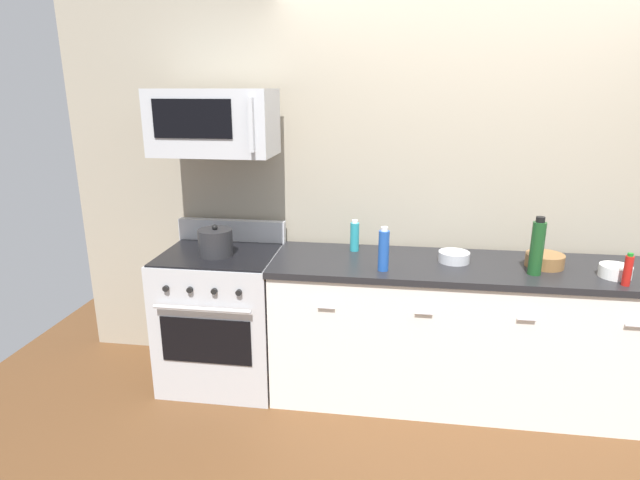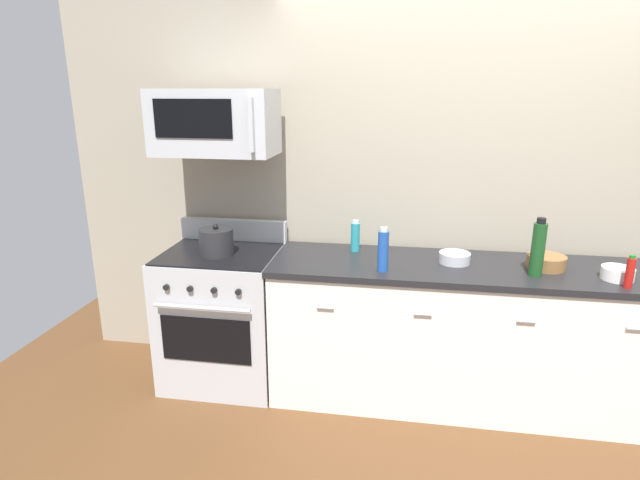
{
  "view_description": "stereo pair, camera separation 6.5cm",
  "coord_description": "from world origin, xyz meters",
  "px_view_note": "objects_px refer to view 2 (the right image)",
  "views": [
    {
      "loc": [
        -0.48,
        -3.06,
        1.95
      ],
      "look_at": [
        -0.92,
        -0.05,
        1.05
      ],
      "focal_mm": 28.84,
      "sensor_mm": 36.0,
      "label": 1
    },
    {
      "loc": [
        -0.42,
        -3.05,
        1.95
      ],
      "look_at": [
        -0.92,
        -0.05,
        1.05
      ],
      "focal_mm": 28.84,
      "sensor_mm": 36.0,
      "label": 2
    }
  ],
  "objects_px": {
    "microwave": "(215,122)",
    "bowl_wooden_salad": "(546,261)",
    "bottle_dish_soap": "(355,236)",
    "bottle_hot_sauce_red": "(630,272)",
    "bowl_steel_prep": "(455,257)",
    "bottle_soda_blue": "(383,250)",
    "stockpot": "(216,242)",
    "bowl_white_ceramic": "(618,273)",
    "bottle_wine_green": "(538,249)",
    "range_oven": "(224,315)"
  },
  "relations": [
    {
      "from": "bottle_hot_sauce_red",
      "to": "bowl_white_ceramic",
      "type": "bearing_deg",
      "value": 93.07
    },
    {
      "from": "microwave",
      "to": "bottle_dish_soap",
      "type": "distance_m",
      "value": 1.14
    },
    {
      "from": "microwave",
      "to": "bottle_soda_blue",
      "type": "bearing_deg",
      "value": -12.03
    },
    {
      "from": "microwave",
      "to": "bowl_wooden_salad",
      "type": "height_order",
      "value": "microwave"
    },
    {
      "from": "bottle_hot_sauce_red",
      "to": "bowl_white_ceramic",
      "type": "xyz_separation_m",
      "value": [
        -0.01,
        0.13,
        -0.05
      ]
    },
    {
      "from": "bottle_wine_green",
      "to": "bottle_dish_soap",
      "type": "bearing_deg",
      "value": 164.22
    },
    {
      "from": "bowl_steel_prep",
      "to": "stockpot",
      "type": "relative_size",
      "value": 0.87
    },
    {
      "from": "bottle_soda_blue",
      "to": "bottle_dish_soap",
      "type": "distance_m",
      "value": 0.41
    },
    {
      "from": "bowl_wooden_salad",
      "to": "bottle_hot_sauce_red",
      "type": "bearing_deg",
      "value": -36.4
    },
    {
      "from": "bottle_soda_blue",
      "to": "bowl_steel_prep",
      "type": "height_order",
      "value": "bottle_soda_blue"
    },
    {
      "from": "bottle_wine_green",
      "to": "bottle_hot_sauce_red",
      "type": "relative_size",
      "value": 1.85
    },
    {
      "from": "bowl_white_ceramic",
      "to": "bowl_steel_prep",
      "type": "xyz_separation_m",
      "value": [
        -0.88,
        0.15,
        -0.0
      ]
    },
    {
      "from": "bottle_dish_soap",
      "to": "bowl_wooden_salad",
      "type": "xyz_separation_m",
      "value": [
        1.16,
        -0.15,
        -0.06
      ]
    },
    {
      "from": "stockpot",
      "to": "bottle_soda_blue",
      "type": "bearing_deg",
      "value": -6.91
    },
    {
      "from": "bottle_wine_green",
      "to": "stockpot",
      "type": "bearing_deg",
      "value": 177.88
    },
    {
      "from": "bottle_soda_blue",
      "to": "bowl_steel_prep",
      "type": "relative_size",
      "value": 1.39
    },
    {
      "from": "bottle_soda_blue",
      "to": "bottle_wine_green",
      "type": "bearing_deg",
      "value": 3.83
    },
    {
      "from": "bottle_wine_green",
      "to": "bowl_white_ceramic",
      "type": "distance_m",
      "value": 0.46
    },
    {
      "from": "bowl_white_ceramic",
      "to": "bowl_steel_prep",
      "type": "bearing_deg",
      "value": 170.54
    },
    {
      "from": "range_oven",
      "to": "bowl_wooden_salad",
      "type": "distance_m",
      "value": 2.09
    },
    {
      "from": "microwave",
      "to": "bowl_wooden_salad",
      "type": "xyz_separation_m",
      "value": [
        2.03,
        -0.02,
        -0.79
      ]
    },
    {
      "from": "bottle_hot_sauce_red",
      "to": "bowl_wooden_salad",
      "type": "xyz_separation_m",
      "value": [
        -0.35,
        0.26,
        -0.05
      ]
    },
    {
      "from": "bowl_white_ceramic",
      "to": "bowl_steel_prep",
      "type": "distance_m",
      "value": 0.89
    },
    {
      "from": "bottle_dish_soap",
      "to": "bowl_wooden_salad",
      "type": "distance_m",
      "value": 1.17
    },
    {
      "from": "bottle_wine_green",
      "to": "bottle_soda_blue",
      "type": "distance_m",
      "value": 0.87
    },
    {
      "from": "bottle_wine_green",
      "to": "bowl_steel_prep",
      "type": "xyz_separation_m",
      "value": [
        -0.44,
        0.16,
        -0.13
      ]
    },
    {
      "from": "range_oven",
      "to": "bottle_hot_sauce_red",
      "type": "bearing_deg",
      "value": -5.72
    },
    {
      "from": "bottle_wine_green",
      "to": "bottle_dish_soap",
      "type": "relative_size",
      "value": 1.64
    },
    {
      "from": "bottle_soda_blue",
      "to": "bowl_steel_prep",
      "type": "xyz_separation_m",
      "value": [
        0.43,
        0.22,
        -0.09
      ]
    },
    {
      "from": "microwave",
      "to": "bottle_wine_green",
      "type": "height_order",
      "value": "microwave"
    },
    {
      "from": "bowl_wooden_salad",
      "to": "microwave",
      "type": "bearing_deg",
      "value": 179.38
    },
    {
      "from": "bowl_steel_prep",
      "to": "bowl_wooden_salad",
      "type": "distance_m",
      "value": 0.53
    },
    {
      "from": "microwave",
      "to": "bowl_white_ceramic",
      "type": "bearing_deg",
      "value": -3.72
    },
    {
      "from": "microwave",
      "to": "bowl_wooden_salad",
      "type": "distance_m",
      "value": 2.18
    },
    {
      "from": "microwave",
      "to": "bottle_dish_soap",
      "type": "height_order",
      "value": "microwave"
    },
    {
      "from": "bottle_wine_green",
      "to": "stockpot",
      "type": "distance_m",
      "value": 1.94
    },
    {
      "from": "stockpot",
      "to": "bottle_wine_green",
      "type": "bearing_deg",
      "value": -2.12
    },
    {
      "from": "bottle_hot_sauce_red",
      "to": "bowl_steel_prep",
      "type": "relative_size",
      "value": 0.97
    },
    {
      "from": "bottle_hot_sauce_red",
      "to": "bowl_wooden_salad",
      "type": "relative_size",
      "value": 0.82
    },
    {
      "from": "range_oven",
      "to": "bottle_wine_green",
      "type": "bearing_deg",
      "value": -3.69
    },
    {
      "from": "bottle_dish_soap",
      "to": "bowl_steel_prep",
      "type": "distance_m",
      "value": 0.65
    },
    {
      "from": "bowl_white_ceramic",
      "to": "stockpot",
      "type": "bearing_deg",
      "value": 178.64
    },
    {
      "from": "microwave",
      "to": "bowl_white_ceramic",
      "type": "relative_size",
      "value": 4.31
    },
    {
      "from": "bottle_wine_green",
      "to": "bottle_dish_soap",
      "type": "height_order",
      "value": "bottle_wine_green"
    },
    {
      "from": "range_oven",
      "to": "bottle_wine_green",
      "type": "distance_m",
      "value": 2.03
    },
    {
      "from": "bottle_hot_sauce_red",
      "to": "stockpot",
      "type": "distance_m",
      "value": 2.39
    },
    {
      "from": "bowl_white_ceramic",
      "to": "stockpot",
      "type": "height_order",
      "value": "stockpot"
    },
    {
      "from": "range_oven",
      "to": "bottle_dish_soap",
      "type": "xyz_separation_m",
      "value": [
        0.87,
        0.18,
        0.55
      ]
    },
    {
      "from": "microwave",
      "to": "bottle_dish_soap",
      "type": "xyz_separation_m",
      "value": [
        0.87,
        0.13,
        -0.73
      ]
    },
    {
      "from": "range_oven",
      "to": "bowl_wooden_salad",
      "type": "height_order",
      "value": "range_oven"
    }
  ]
}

